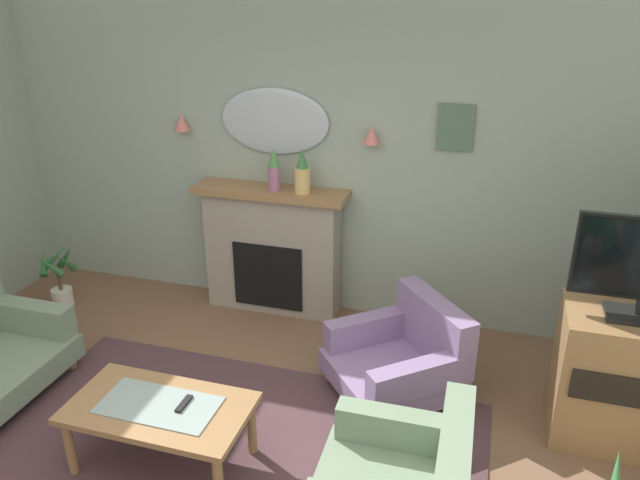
{
  "coord_description": "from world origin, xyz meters",
  "views": [
    {
      "loc": [
        1.43,
        -2.29,
        2.76
      ],
      "look_at": [
        0.36,
        1.29,
        1.19
      ],
      "focal_mm": 33.78,
      "sensor_mm": 36.0,
      "label": 1
    }
  ],
  "objects_px": {
    "framed_picture": "(455,127)",
    "coffee_table": "(160,413)",
    "wall_mirror": "(274,121)",
    "fireplace": "(272,251)",
    "wall_sconce_left": "(182,122)",
    "tv_cabinet": "(621,378)",
    "tv_remote": "(184,404)",
    "armchair_beside_couch": "(403,356)",
    "mantel_vase_right": "(274,170)",
    "potted_plant_small_fern": "(59,278)",
    "mantel_vase_centre": "(302,174)",
    "wall_sconce_right": "(372,135)"
  },
  "relations": [
    {
      "from": "coffee_table",
      "to": "armchair_beside_couch",
      "type": "xyz_separation_m",
      "value": [
        1.3,
        1.14,
        -0.08
      ]
    },
    {
      "from": "mantel_vase_right",
      "to": "wall_sconce_right",
      "type": "distance_m",
      "value": 0.87
    },
    {
      "from": "mantel_vase_centre",
      "to": "tv_cabinet",
      "type": "bearing_deg",
      "value": -21.16
    },
    {
      "from": "framed_picture",
      "to": "mantel_vase_right",
      "type": "bearing_deg",
      "value": -172.92
    },
    {
      "from": "wall_sconce_left",
      "to": "armchair_beside_couch",
      "type": "distance_m",
      "value": 2.77
    },
    {
      "from": "fireplace",
      "to": "mantel_vase_centre",
      "type": "xyz_separation_m",
      "value": [
        0.3,
        -0.03,
        0.75
      ]
    },
    {
      "from": "fireplace",
      "to": "framed_picture",
      "type": "xyz_separation_m",
      "value": [
        1.5,
        0.15,
        1.18
      ]
    },
    {
      "from": "coffee_table",
      "to": "tv_remote",
      "type": "height_order",
      "value": "tv_remote"
    },
    {
      "from": "wall_sconce_left",
      "to": "framed_picture",
      "type": "distance_m",
      "value": 2.35
    },
    {
      "from": "wall_mirror",
      "to": "framed_picture",
      "type": "relative_size",
      "value": 2.67
    },
    {
      "from": "fireplace",
      "to": "tv_remote",
      "type": "relative_size",
      "value": 8.5
    },
    {
      "from": "wall_sconce_left",
      "to": "potted_plant_small_fern",
      "type": "height_order",
      "value": "wall_sconce_left"
    },
    {
      "from": "wall_sconce_left",
      "to": "armchair_beside_couch",
      "type": "relative_size",
      "value": 0.12
    },
    {
      "from": "wall_sconce_left",
      "to": "potted_plant_small_fern",
      "type": "bearing_deg",
      "value": -149.81
    },
    {
      "from": "tv_cabinet",
      "to": "mantel_vase_right",
      "type": "bearing_deg",
      "value": 160.64
    },
    {
      "from": "tv_cabinet",
      "to": "tv_remote",
      "type": "bearing_deg",
      "value": -157.78
    },
    {
      "from": "wall_mirror",
      "to": "potted_plant_small_fern",
      "type": "height_order",
      "value": "wall_mirror"
    },
    {
      "from": "framed_picture",
      "to": "potted_plant_small_fern",
      "type": "bearing_deg",
      "value": -168.76
    },
    {
      "from": "tv_remote",
      "to": "armchair_beside_couch",
      "type": "bearing_deg",
      "value": 43.8
    },
    {
      "from": "mantel_vase_right",
      "to": "framed_picture",
      "type": "relative_size",
      "value": 1.02
    },
    {
      "from": "fireplace",
      "to": "tv_cabinet",
      "type": "distance_m",
      "value": 2.92
    },
    {
      "from": "fireplace",
      "to": "mantel_vase_right",
      "type": "bearing_deg",
      "value": -29.53
    },
    {
      "from": "framed_picture",
      "to": "coffee_table",
      "type": "distance_m",
      "value": 2.98
    },
    {
      "from": "framed_picture",
      "to": "coffee_table",
      "type": "height_order",
      "value": "framed_picture"
    },
    {
      "from": "mantel_vase_centre",
      "to": "tv_cabinet",
      "type": "height_order",
      "value": "mantel_vase_centre"
    },
    {
      "from": "fireplace",
      "to": "wall_sconce_right",
      "type": "height_order",
      "value": "wall_sconce_right"
    },
    {
      "from": "mantel_vase_right",
      "to": "wall_mirror",
      "type": "relative_size",
      "value": 0.38
    },
    {
      "from": "wall_mirror",
      "to": "mantel_vase_right",
      "type": "bearing_deg",
      "value": -73.61
    },
    {
      "from": "fireplace",
      "to": "potted_plant_small_fern",
      "type": "relative_size",
      "value": 2.37
    },
    {
      "from": "wall_sconce_left",
      "to": "tv_cabinet",
      "type": "xyz_separation_m",
      "value": [
        3.6,
        -1.07,
        -1.21
      ]
    },
    {
      "from": "mantel_vase_right",
      "to": "tv_remote",
      "type": "bearing_deg",
      "value": -85.73
    },
    {
      "from": "fireplace",
      "to": "potted_plant_small_fern",
      "type": "xyz_separation_m",
      "value": [
        -1.91,
        -0.53,
        -0.29
      ]
    },
    {
      "from": "tv_remote",
      "to": "mantel_vase_centre",
      "type": "bearing_deg",
      "value": 87.09
    },
    {
      "from": "armchair_beside_couch",
      "to": "potted_plant_small_fern",
      "type": "xyz_separation_m",
      "value": [
        -3.26,
        0.39,
        -0.03
      ]
    },
    {
      "from": "mantel_vase_centre",
      "to": "mantel_vase_right",
      "type": "bearing_deg",
      "value": 180.0
    },
    {
      "from": "wall_mirror",
      "to": "wall_sconce_right",
      "type": "relative_size",
      "value": 6.86
    },
    {
      "from": "mantel_vase_centre",
      "to": "tv_remote",
      "type": "bearing_deg",
      "value": -92.91
    },
    {
      "from": "framed_picture",
      "to": "wall_sconce_right",
      "type": "bearing_deg",
      "value": -174.73
    },
    {
      "from": "mantel_vase_centre",
      "to": "wall_sconce_left",
      "type": "height_order",
      "value": "wall_sconce_left"
    },
    {
      "from": "framed_picture",
      "to": "potted_plant_small_fern",
      "type": "xyz_separation_m",
      "value": [
        -3.41,
        -0.68,
        -1.47
      ]
    },
    {
      "from": "wall_mirror",
      "to": "tv_cabinet",
      "type": "height_order",
      "value": "wall_mirror"
    },
    {
      "from": "wall_mirror",
      "to": "wall_sconce_left",
      "type": "xyz_separation_m",
      "value": [
        -0.85,
        -0.05,
        -0.05
      ]
    },
    {
      "from": "fireplace",
      "to": "tv_cabinet",
      "type": "bearing_deg",
      "value": -19.56
    },
    {
      "from": "mantel_vase_centre",
      "to": "wall_sconce_right",
      "type": "relative_size",
      "value": 2.68
    },
    {
      "from": "framed_picture",
      "to": "wall_sconce_left",
      "type": "bearing_deg",
      "value": -178.54
    },
    {
      "from": "wall_mirror",
      "to": "potted_plant_small_fern",
      "type": "relative_size",
      "value": 1.67
    },
    {
      "from": "fireplace",
      "to": "wall_sconce_left",
      "type": "distance_m",
      "value": 1.38
    },
    {
      "from": "mantel_vase_right",
      "to": "mantel_vase_centre",
      "type": "height_order",
      "value": "mantel_vase_centre"
    },
    {
      "from": "framed_picture",
      "to": "tv_cabinet",
      "type": "distance_m",
      "value": 2.13
    },
    {
      "from": "coffee_table",
      "to": "wall_mirror",
      "type": "bearing_deg",
      "value": 91.33
    }
  ]
}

